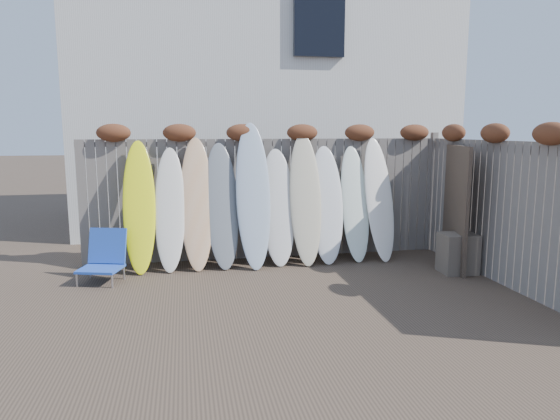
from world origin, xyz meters
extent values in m
plane|color=#493A2D|center=(0.00, 0.00, 0.00)|extent=(80.00, 80.00, 0.00)
cube|color=slate|center=(0.00, 2.40, 1.00)|extent=(6.00, 0.10, 2.00)
cube|color=slate|center=(3.00, 2.40, 1.05)|extent=(0.10, 0.10, 2.10)
ellipsoid|color=brown|center=(-2.40, 2.36, 2.10)|extent=(0.52, 0.28, 0.28)
ellipsoid|color=brown|center=(-1.40, 2.36, 2.10)|extent=(0.52, 0.28, 0.28)
ellipsoid|color=brown|center=(-0.40, 2.36, 2.10)|extent=(0.52, 0.28, 0.28)
ellipsoid|color=brown|center=(0.60, 2.36, 2.10)|extent=(0.52, 0.28, 0.28)
ellipsoid|color=brown|center=(1.60, 2.36, 2.10)|extent=(0.52, 0.28, 0.28)
ellipsoid|color=brown|center=(2.60, 2.36, 2.10)|extent=(0.52, 0.28, 0.28)
cube|color=slate|center=(3.00, 0.20, 1.00)|extent=(0.10, 4.40, 2.00)
ellipsoid|color=brown|center=(2.96, -0.50, 2.10)|extent=(0.28, 0.56, 0.28)
ellipsoid|color=brown|center=(2.96, 0.60, 2.10)|extent=(0.28, 0.56, 0.28)
ellipsoid|color=brown|center=(2.96, 1.70, 2.10)|extent=(0.28, 0.56, 0.28)
cube|color=silver|center=(0.50, 6.50, 3.00)|extent=(8.00, 5.00, 6.00)
cube|color=black|center=(1.30, 3.95, 4.20)|extent=(1.00, 0.12, 1.30)
cube|color=blue|center=(-2.55, 1.39, 0.21)|extent=(0.66, 0.61, 0.03)
cube|color=blue|center=(-2.47, 1.64, 0.48)|extent=(0.57, 0.31, 0.51)
cylinder|color=#B6B7BE|center=(-2.84, 1.26, 0.10)|extent=(0.03, 0.03, 0.21)
cylinder|color=#B5B5BD|center=(-2.73, 1.65, 0.10)|extent=(0.03, 0.03, 0.21)
cylinder|color=silver|center=(-2.36, 1.12, 0.10)|extent=(0.03, 0.03, 0.21)
cylinder|color=#B4B4BC|center=(-2.25, 1.52, 0.10)|extent=(0.03, 0.03, 0.21)
cube|color=#6B5D50|center=(2.69, 0.92, 0.30)|extent=(0.54, 0.46, 0.60)
cube|color=#34251F|center=(2.79, 1.22, 0.95)|extent=(0.39, 1.24, 1.91)
ellipsoid|color=#F9FF14|center=(-2.03, 1.96, 1.00)|extent=(0.50, 0.72, 1.99)
ellipsoid|color=white|center=(-1.58, 1.97, 0.94)|extent=(0.51, 0.70, 1.88)
ellipsoid|color=#E8A577|center=(-1.17, 1.99, 1.02)|extent=(0.52, 0.73, 2.04)
ellipsoid|color=slate|center=(-0.78, 1.98, 0.98)|extent=(0.56, 0.72, 1.95)
ellipsoid|color=#A1B4CB|center=(-0.29, 1.93, 1.14)|extent=(0.56, 0.81, 2.27)
ellipsoid|color=silver|center=(0.12, 1.99, 0.93)|extent=(0.57, 0.68, 1.85)
ellipsoid|color=beige|center=(0.56, 1.96, 1.05)|extent=(0.56, 0.77, 2.09)
ellipsoid|color=white|center=(0.92, 1.97, 0.94)|extent=(0.60, 0.72, 1.89)
ellipsoid|color=white|center=(1.42, 2.01, 0.94)|extent=(0.48, 0.68, 1.88)
ellipsoid|color=white|center=(1.83, 1.97, 1.01)|extent=(0.52, 0.75, 2.02)
camera|label=1|loc=(-1.35, -5.78, 2.14)|focal=32.00mm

